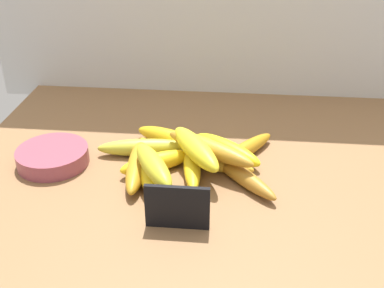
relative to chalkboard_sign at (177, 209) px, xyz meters
The scene contains 17 objects.
counter_top 22.56cm from the chalkboard_sign, 70.94° to the left, with size 110.00×76.00×3.00cm, color brown.
chalkboard_sign is the anchor object (origin of this frame).
fruit_bowl 33.69cm from the chalkboard_sign, 147.83° to the left, with size 14.82×14.82×3.42cm, color #8D4050.
banana_0 25.05cm from the chalkboard_sign, 72.04° to the left, with size 17.48×4.02×4.02cm, color yellow.
banana_1 19.27cm from the chalkboard_sign, 121.84° to the left, with size 20.98×3.98×3.98cm, color #BA851E.
banana_2 18.60cm from the chalkboard_sign, 110.44° to the left, with size 15.54×3.87×3.87cm, color yellow.
banana_3 13.52cm from the chalkboard_sign, 120.82° to the left, with size 18.39×3.83×3.83cm, color yellow.
banana_4 25.32cm from the chalkboard_sign, 113.39° to the left, with size 20.08×3.73×3.73cm, color gold.
banana_5 19.49cm from the chalkboard_sign, 74.53° to the left, with size 16.77×3.28×3.28cm, color gold.
banana_6 17.64cm from the chalkboard_sign, 87.44° to the left, with size 18.15×3.44×3.44cm, color yellow.
banana_7 18.39cm from the chalkboard_sign, 54.77° to the left, with size 20.31×3.32×3.32cm, color #A47025.
banana_8 26.47cm from the chalkboard_sign, 89.18° to the left, with size 17.22×3.75×3.75cm, color yellow.
banana_9 28.18cm from the chalkboard_sign, 100.24° to the left, with size 17.01×3.87×3.87cm, color gold.
banana_10 27.05cm from the chalkboard_sign, 65.15° to the left, with size 18.80×3.24×3.24cm, color #B07D17.
banana_11 17.54cm from the chalkboard_sign, 85.01° to the left, with size 17.99×4.34×4.34cm, color yellow.
banana_12 11.67cm from the chalkboard_sign, 119.58° to the left, with size 15.87×4.02×4.02cm, color gold.
banana_13 19.02cm from the chalkboard_sign, 77.18° to the left, with size 20.79×3.64×3.64cm, color #B68125.
Camera 1 is at (1.40, -83.45, 55.48)cm, focal length 43.99 mm.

